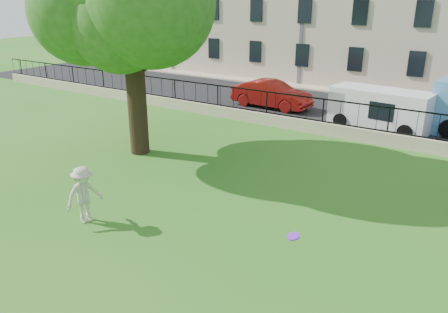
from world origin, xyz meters
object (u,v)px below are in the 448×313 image
Objects in this scene: man at (84,195)px; frisbee at (293,236)px; red_sedan at (271,94)px; white_van at (380,109)px.

man is 6.54m from frisbee.
frisbee is 17.54m from red_sedan.
white_van reaches higher than frisbee.
frisbee is 0.06× the size of red_sedan.
man is 6.35× the size of frisbee.
white_van is at bearing -6.22° from man.
man is at bearing -170.16° from red_sedan.
frisbee is (6.50, 0.07, 0.72)m from man.
white_van is (6.50, -1.00, 0.20)m from red_sedan.
white_van is at bearing -96.31° from red_sedan.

